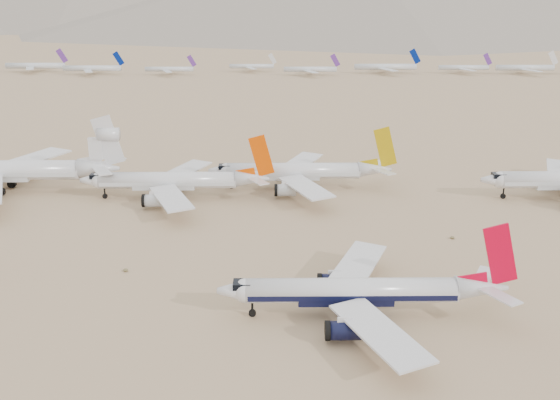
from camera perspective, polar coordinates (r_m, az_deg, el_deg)
ground at (r=109.74m, az=0.21°, el=-9.63°), size 7000.00×7000.00×0.00m
main_airliner at (r=105.37m, az=7.70°, el=-8.27°), size 47.00×45.91×16.59m
row2_gold_tail at (r=172.75m, az=1.93°, el=2.63°), size 49.21×48.12×17.52m
row2_orange_tail at (r=166.30m, az=-9.50°, el=1.74°), size 48.28×47.23×17.22m
row2_white_trijet at (r=184.56m, az=-23.48°, el=2.53°), size 60.10×58.73×21.30m
distant_storage_row at (r=439.62m, az=5.35°, el=11.99°), size 619.22×59.20×14.56m
desert_scrub at (r=92.58m, az=-17.18°, el=-16.10°), size 219.83×121.67×0.63m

